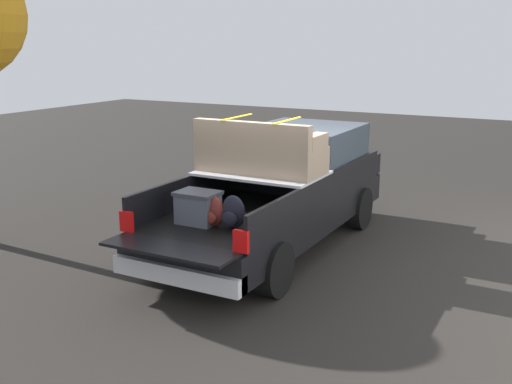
% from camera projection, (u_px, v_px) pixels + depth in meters
% --- Properties ---
extents(ground_plane, '(40.00, 40.00, 0.00)m').
position_uv_depth(ground_plane, '(273.00, 248.00, 10.23)').
color(ground_plane, black).
extents(pickup_truck, '(6.05, 2.06, 2.23)m').
position_uv_depth(pickup_truck, '(283.00, 188.00, 10.32)').
color(pickup_truck, black).
rests_on(pickup_truck, ground_plane).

